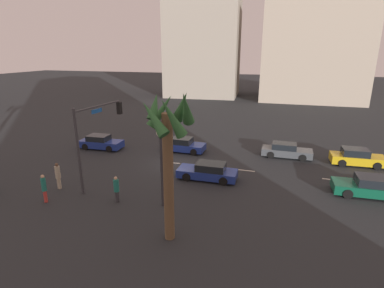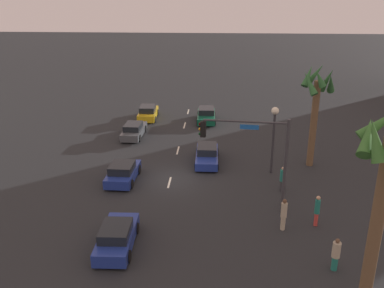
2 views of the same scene
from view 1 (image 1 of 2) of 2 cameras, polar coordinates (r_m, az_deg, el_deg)
name	(u,v)px [view 1 (image 1 of 2)]	position (r m, az deg, el deg)	size (l,w,h in m)	color
ground_plane	(176,163)	(26.66, -3.03, -3.62)	(220.00, 220.00, 0.00)	#232628
lane_stripe_1	(336,180)	(25.72, 25.50, -6.13)	(2.00, 0.14, 0.01)	silver
lane_stripe_2	(243,170)	(25.43, 9.60, -4.88)	(1.90, 0.14, 0.01)	silver
lane_stripe_3	(170,163)	(26.83, -4.09, -3.49)	(1.81, 0.14, 0.01)	silver
car_0	(369,187)	(23.91, 30.34, -6.94)	(4.50, 2.01, 1.36)	#0F5138
car_1	(184,145)	(29.58, -1.59, -0.22)	(4.06, 2.02, 1.36)	navy
car_2	(357,157)	(29.67, 28.57, -2.24)	(4.36, 1.98, 1.44)	gold
car_3	(208,172)	(23.24, 3.04, -5.20)	(4.53, 1.87, 1.32)	navy
car_4	(286,151)	(29.30, 17.28, -1.20)	(4.50, 1.84, 1.31)	#474C51
car_5	(101,142)	(31.77, -16.79, 0.29)	(4.32, 1.93, 1.38)	navy
traffic_signal	(95,130)	(22.44, -17.80, 2.47)	(0.70, 5.30, 5.94)	#38383D
streetlamp	(161,151)	(18.35, -5.80, -1.32)	(0.56, 0.56, 5.07)	#2D2D33
pedestrian_1	(116,189)	(20.32, -14.02, -8.13)	(0.47, 0.47, 1.76)	#333338
pedestrian_2	(44,187)	(21.80, -26.05, -7.35)	(0.40, 0.40, 1.91)	#BF3833
pedestrian_3	(58,175)	(23.50, -23.89, -5.36)	(0.46, 0.46, 1.93)	#B2A58C
palm_tree_1	(169,137)	(14.34, -4.40, 1.33)	(2.61, 2.80, 7.84)	brown
building_0	(204,45)	(68.34, 2.24, 18.02)	(14.89, 13.30, 21.17)	#9E9384
building_3	(314,48)	(67.24, 21.91, 16.39)	(18.90, 16.76, 20.00)	#B2A38E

